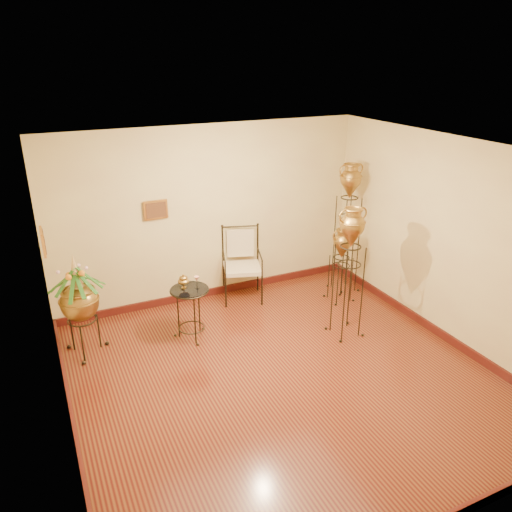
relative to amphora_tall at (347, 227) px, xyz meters
name	(u,v)px	position (x,y,z in m)	size (l,w,h in m)	color
ground	(282,375)	(-2.10, -1.75, -1.12)	(5.00, 5.00, 0.00)	brown
room_shell	(284,247)	(-2.11, -1.74, 0.62)	(5.02, 5.02, 2.81)	beige
amphora_tall	(347,227)	(0.00, 0.00, 0.00)	(0.45, 0.45, 2.19)	black
amphora_mid	(349,272)	(-0.81, -1.22, -0.15)	(0.50, 0.50, 1.91)	black
amphora_short	(341,265)	(-0.28, -0.28, -0.50)	(0.44, 0.44, 1.24)	black
planter_urn	(79,298)	(-4.25, -0.16, -0.30)	(0.93, 0.93, 1.47)	black
armchair	(242,265)	(-1.70, 0.40, -0.52)	(0.82, 0.79, 1.18)	black
side_table	(191,312)	(-2.84, -0.39, -0.72)	(0.62, 0.62, 0.97)	black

